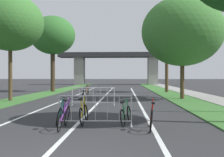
% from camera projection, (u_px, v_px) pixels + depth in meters
% --- Properties ---
extents(grass_verge_left, '(2.29, 59.09, 0.05)m').
position_uv_depth(grass_verge_left, '(53.00, 92.00, 28.99)').
color(grass_verge_left, '#386B2D').
rests_on(grass_verge_left, ground).
extents(grass_verge_right, '(2.29, 59.09, 0.05)m').
position_uv_depth(grass_verge_right, '(165.00, 92.00, 28.46)').
color(grass_verge_right, '#386B2D').
rests_on(grass_verge_right, ground).
extents(sidewalk_path_right, '(2.17, 59.09, 0.08)m').
position_uv_depth(sidewalk_path_right, '(186.00, 92.00, 28.35)').
color(sidewalk_path_right, gray).
rests_on(sidewalk_path_right, ground).
extents(lane_stripe_center, '(0.14, 34.18, 0.01)m').
position_uv_depth(lane_stripe_center, '(103.00, 97.00, 21.65)').
color(lane_stripe_center, silver).
rests_on(lane_stripe_center, ground).
extents(lane_stripe_right_lane, '(0.14, 34.18, 0.01)m').
position_uv_depth(lane_stripe_right_lane, '(136.00, 98.00, 21.53)').
color(lane_stripe_right_lane, silver).
rests_on(lane_stripe_right_lane, ground).
extents(lane_stripe_left_lane, '(0.14, 34.18, 0.01)m').
position_uv_depth(lane_stripe_left_lane, '(71.00, 97.00, 21.77)').
color(lane_stripe_left_lane, silver).
rests_on(lane_stripe_left_lane, ground).
extents(overpass_bridge, '(22.21, 3.55, 6.25)m').
position_uv_depth(overpass_bridge, '(116.00, 61.00, 53.32)').
color(overpass_bridge, '#2D2D30').
rests_on(overpass_bridge, ground).
extents(tree_left_pine_far, '(4.45, 4.45, 7.18)m').
position_uv_depth(tree_left_pine_far, '(10.00, 23.00, 18.32)').
color(tree_left_pine_far, '#4C3823').
rests_on(tree_left_pine_far, ground).
extents(tree_left_oak_near, '(4.80, 4.80, 8.11)m').
position_uv_depth(tree_left_oak_near, '(53.00, 36.00, 29.19)').
color(tree_left_oak_near, '#3D2D1E').
rests_on(tree_left_oak_near, ground).
extents(tree_right_cypress_far, '(5.92, 5.92, 7.46)m').
position_uv_depth(tree_right_cypress_far, '(182.00, 32.00, 19.87)').
color(tree_right_cypress_far, '#4C3823').
rests_on(tree_right_cypress_far, ground).
extents(tree_right_oak_mid, '(3.34, 3.34, 6.70)m').
position_uv_depth(tree_right_oak_mid, '(167.00, 42.00, 28.10)').
color(tree_right_oak_mid, '#4C3823').
rests_on(tree_right_oak_mid, ground).
extents(crowd_barrier_nearest, '(2.51, 0.51, 1.05)m').
position_uv_depth(crowd_barrier_nearest, '(95.00, 111.00, 9.25)').
color(crowd_barrier_nearest, '#ADADB2').
rests_on(crowd_barrier_nearest, ground).
extents(crowd_barrier_second, '(2.50, 0.46, 1.05)m').
position_uv_depth(crowd_barrier_second, '(93.00, 96.00, 15.84)').
color(crowd_barrier_second, '#ADADB2').
rests_on(crowd_barrier_second, ground).
extents(crowd_barrier_third, '(2.52, 0.54, 1.05)m').
position_uv_depth(crowd_barrier_third, '(96.00, 90.00, 22.41)').
color(crowd_barrier_third, '#ADADB2').
rests_on(crowd_barrier_third, ground).
extents(bicycle_teal_0, '(0.54, 1.68, 1.01)m').
position_uv_depth(bicycle_teal_0, '(62.00, 113.00, 9.75)').
color(bicycle_teal_0, black).
rests_on(bicycle_teal_0, ground).
extents(bicycle_green_1, '(0.52, 1.67, 0.91)m').
position_uv_depth(bicycle_green_1, '(126.00, 115.00, 9.61)').
color(bicycle_green_1, black).
rests_on(bicycle_green_1, ground).
extents(bicycle_white_2, '(0.45, 1.73, 0.94)m').
position_uv_depth(bicycle_white_2, '(84.00, 100.00, 15.49)').
color(bicycle_white_2, black).
rests_on(bicycle_white_2, ground).
extents(bicycle_yellow_3, '(0.42, 1.66, 0.97)m').
position_uv_depth(bicycle_yellow_3, '(84.00, 113.00, 9.77)').
color(bicycle_yellow_3, black).
rests_on(bicycle_yellow_3, ground).
extents(bicycle_purple_4, '(0.54, 1.78, 1.02)m').
position_uv_depth(bicycle_purple_4, '(64.00, 117.00, 8.82)').
color(bicycle_purple_4, black).
rests_on(bicycle_purple_4, ground).
extents(bicycle_red_5, '(0.50, 1.76, 0.99)m').
position_uv_depth(bicycle_red_5, '(151.00, 117.00, 8.72)').
color(bicycle_red_5, black).
rests_on(bicycle_red_5, ground).
extents(bicycle_silver_6, '(0.50, 1.68, 0.90)m').
position_uv_depth(bicycle_silver_6, '(84.00, 92.00, 23.01)').
color(bicycle_silver_6, black).
rests_on(bicycle_silver_6, ground).
extents(bicycle_orange_7, '(0.49, 1.60, 1.00)m').
position_uv_depth(bicycle_orange_7, '(87.00, 92.00, 22.05)').
color(bicycle_orange_7, black).
rests_on(bicycle_orange_7, ground).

